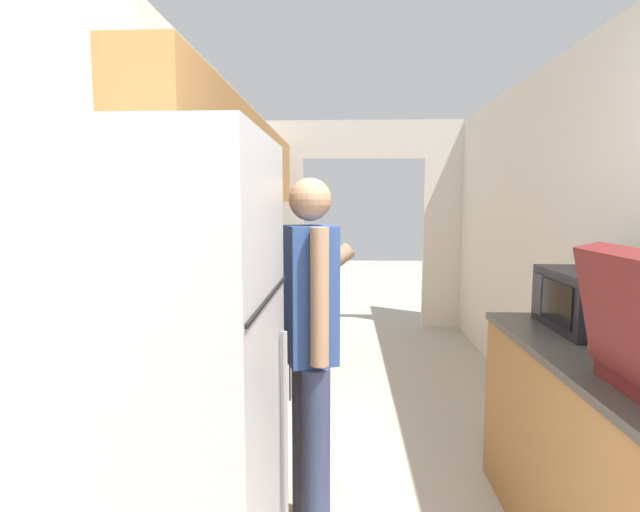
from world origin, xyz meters
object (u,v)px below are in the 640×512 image
(range_oven, at_px, (247,364))
(microwave, at_px, (593,301))
(person, at_px, (310,348))
(book_stack, at_px, (634,353))
(refrigerator, at_px, (157,415))

(range_oven, bearing_deg, microwave, -22.79)
(person, bearing_deg, book_stack, -119.04)
(microwave, bearing_deg, refrigerator, -152.68)
(refrigerator, relative_size, range_oven, 1.64)
(microwave, bearing_deg, person, -170.41)
(person, xyz_separation_m, microwave, (1.34, 0.23, 0.18))
(person, height_order, microwave, person)
(range_oven, height_order, microwave, microwave)
(microwave, relative_size, book_stack, 1.77)
(range_oven, height_order, book_stack, range_oven)
(refrigerator, bearing_deg, range_oven, 91.75)
(range_oven, distance_m, person, 1.19)
(refrigerator, height_order, microwave, refrigerator)
(refrigerator, xyz_separation_m, range_oven, (-0.05, 1.69, -0.40))
(refrigerator, xyz_separation_m, microwave, (1.79, 0.92, 0.20))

